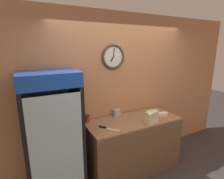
{
  "coord_description": "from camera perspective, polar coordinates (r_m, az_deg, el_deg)",
  "views": [
    {
      "loc": [
        -1.59,
        -1.39,
        2.13
      ],
      "look_at": [
        -0.43,
        0.85,
        1.51
      ],
      "focal_mm": 28.0,
      "sensor_mm": 36.0,
      "label": 1
    }
  ],
  "objects": [
    {
      "name": "sandwich_flat_left",
      "position": [
        3.28,
        16.12,
        -7.74
      ],
      "size": [
        0.2,
        0.13,
        0.06
      ],
      "color": "beige",
      "rests_on": "prep_counter"
    },
    {
      "name": "wall_back",
      "position": [
        3.2,
        3.21,
        -0.23
      ],
      "size": [
        5.2,
        0.1,
        2.7
      ],
      "color": "tan",
      "rests_on": "ground_plane"
    },
    {
      "name": "sandwich_flat_right",
      "position": [
        3.35,
        13.01,
        -7.1
      ],
      "size": [
        0.24,
        0.15,
        0.06
      ],
      "color": "beige",
      "rests_on": "prep_counter"
    },
    {
      "name": "condiment_jar",
      "position": [
        2.93,
        -8.04,
        -9.31
      ],
      "size": [
        0.08,
        0.08,
        0.12
      ],
      "color": "#B72D23",
      "rests_on": "prep_counter"
    },
    {
      "name": "prep_counter",
      "position": [
        3.24,
        6.71,
        -17.28
      ],
      "size": [
        1.61,
        0.68,
        0.93
      ],
      "color": "brown",
      "rests_on": "ground_plane"
    },
    {
      "name": "sandwich_stack_middle",
      "position": [
        2.92,
        12.76,
        -8.87
      ],
      "size": [
        0.22,
        0.14,
        0.06
      ],
      "color": "beige",
      "rests_on": "sandwich_stack_bottom"
    },
    {
      "name": "beverage_cooler",
      "position": [
        2.61,
        -19.0,
        -12.55
      ],
      "size": [
        0.73,
        0.66,
        1.84
      ],
      "color": "black",
      "rests_on": "ground_plane"
    },
    {
      "name": "sandwich_stack_top",
      "position": [
        2.89,
        12.82,
        -7.7
      ],
      "size": [
        0.22,
        0.14,
        0.06
      ],
      "color": "beige",
      "rests_on": "sandwich_stack_middle"
    },
    {
      "name": "napkin_dispenser",
      "position": [
        3.13,
        1.52,
        -7.6
      ],
      "size": [
        0.11,
        0.09,
        0.12
      ],
      "color": "#B7B2AD",
      "rests_on": "prep_counter"
    },
    {
      "name": "chefs_knife",
      "position": [
        2.7,
        -1.91,
        -12.43
      ],
      "size": [
        0.24,
        0.28,
        0.02
      ],
      "color": "silver",
      "rests_on": "prep_counter"
    },
    {
      "name": "sandwich_stack_bottom",
      "position": [
        2.94,
        12.69,
        -10.01
      ],
      "size": [
        0.21,
        0.12,
        0.06
      ],
      "color": "beige",
      "rests_on": "prep_counter"
    }
  ]
}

